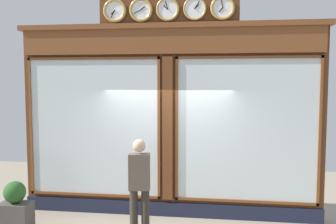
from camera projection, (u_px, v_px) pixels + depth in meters
name	position (u px, v px, depth m)	size (l,w,h in m)	color
shop_facade	(169.00, 119.00, 7.39)	(6.02, 0.42, 4.34)	#5B3319
pedestrian	(139.00, 183.00, 6.39)	(0.39, 0.26, 1.69)	#312A24
planter_box	(16.00, 216.00, 6.71)	(0.56, 0.36, 0.50)	#4C4742
planter_shrub	(15.00, 192.00, 6.68)	(0.39, 0.39, 0.39)	#285623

